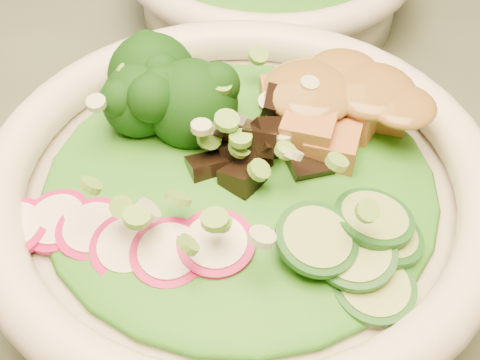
# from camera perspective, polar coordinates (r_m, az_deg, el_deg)

# --- Properties ---
(dining_table) EXTENTS (1.20, 0.80, 0.75)m
(dining_table) POSITION_cam_1_polar(r_m,az_deg,el_deg) (0.58, 16.42, -9.50)
(dining_table) COLOR black
(dining_table) RESTS_ON ground
(salad_bowl) EXTENTS (0.31, 0.31, 0.08)m
(salad_bowl) POSITION_cam_1_polar(r_m,az_deg,el_deg) (0.41, 0.00, -2.10)
(salad_bowl) COLOR silver
(salad_bowl) RESTS_ON dining_table
(lettuce_bed) EXTENTS (0.23, 0.23, 0.03)m
(lettuce_bed) POSITION_cam_1_polar(r_m,az_deg,el_deg) (0.39, 0.00, 0.10)
(lettuce_bed) COLOR #1D6916
(lettuce_bed) RESTS_ON salad_bowl
(broccoli_florets) EXTENTS (0.11, 0.11, 0.05)m
(broccoli_florets) POSITION_cam_1_polar(r_m,az_deg,el_deg) (0.42, -6.31, 7.27)
(broccoli_florets) COLOR black
(broccoli_florets) RESTS_ON salad_bowl
(radish_slices) EXTENTS (0.13, 0.09, 0.02)m
(radish_slices) POSITION_cam_1_polar(r_m,az_deg,el_deg) (0.36, -9.27, -4.97)
(radish_slices) COLOR #AE0D53
(radish_slices) RESTS_ON salad_bowl
(cucumber_slices) EXTENTS (0.10, 0.10, 0.04)m
(cucumber_slices) POSITION_cam_1_polar(r_m,az_deg,el_deg) (0.35, 7.47, -5.37)
(cucumber_slices) COLOR #9CBD69
(cucumber_slices) RESTS_ON salad_bowl
(mushroom_heap) EXTENTS (0.10, 0.10, 0.05)m
(mushroom_heap) POSITION_cam_1_polar(r_m,az_deg,el_deg) (0.39, 1.63, 2.75)
(mushroom_heap) COLOR black
(mushroom_heap) RESTS_ON salad_bowl
(tofu_cubes) EXTENTS (0.12, 0.10, 0.04)m
(tofu_cubes) POSITION_cam_1_polar(r_m,az_deg,el_deg) (0.42, 8.03, 5.74)
(tofu_cubes) COLOR #A06A35
(tofu_cubes) RESTS_ON salad_bowl
(peanut_sauce) EXTENTS (0.08, 0.06, 0.02)m
(peanut_sauce) POSITION_cam_1_polar(r_m,az_deg,el_deg) (0.41, 8.24, 7.33)
(peanut_sauce) COLOR brown
(peanut_sauce) RESTS_ON tofu_cubes
(scallion_garnish) EXTENTS (0.22, 0.22, 0.03)m
(scallion_garnish) POSITION_cam_1_polar(r_m,az_deg,el_deg) (0.37, 0.00, 3.12)
(scallion_garnish) COLOR #66A139
(scallion_garnish) RESTS_ON salad_bowl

